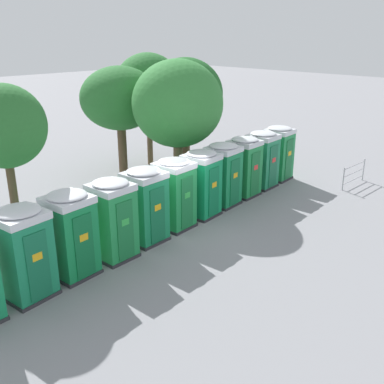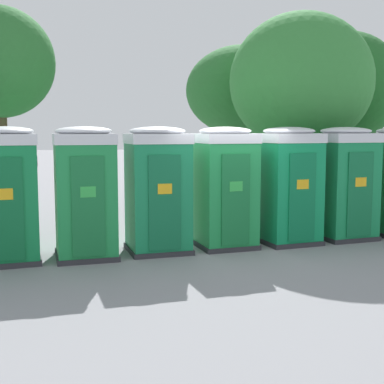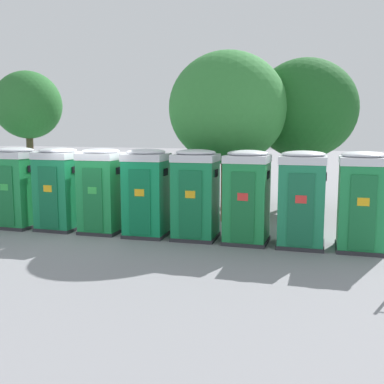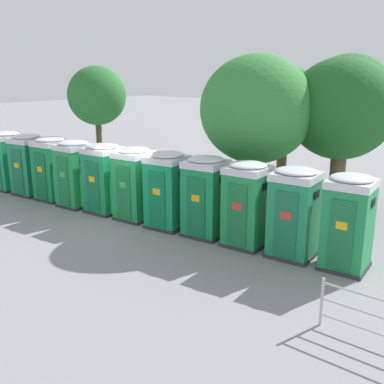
{
  "view_description": "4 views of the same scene",
  "coord_description": "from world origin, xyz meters",
  "px_view_note": "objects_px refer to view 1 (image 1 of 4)",
  "views": [
    {
      "loc": [
        -10.1,
        -11.09,
        6.68
      ],
      "look_at": [
        0.96,
        -0.09,
        1.07
      ],
      "focal_mm": 42.0,
      "sensor_mm": 36.0,
      "label": 1
    },
    {
      "loc": [
        -3.14,
        -10.91,
        2.46
      ],
      "look_at": [
        -0.72,
        -0.24,
        1.2
      ],
      "focal_mm": 50.0,
      "sensor_mm": 36.0,
      "label": 2
    },
    {
      "loc": [
        7.42,
        -11.56,
        3.05
      ],
      "look_at": [
        2.82,
        0.08,
        1.34
      ],
      "focal_mm": 42.0,
      "sensor_mm": 36.0,
      "label": 3
    },
    {
      "loc": [
        11.13,
        -10.56,
        5.04
      ],
      "look_at": [
        2.43,
        0.05,
        1.34
      ],
      "focal_mm": 42.0,
      "sensor_mm": 36.0,
      "label": 4
    }
  ],
  "objects_px": {
    "portapotty_3": "(113,219)",
    "portapotty_8": "(244,166)",
    "portapotty_6": "(201,183)",
    "street_tree_0": "(185,95)",
    "portapotty_2": "(71,234)",
    "portapotty_4": "(145,205)",
    "portapotty_9": "(262,159)",
    "event_barrier": "(354,173)",
    "street_tree_3": "(148,88)",
    "portapotty_5": "(175,193)",
    "street_tree_1": "(178,104)",
    "portapotty_7": "(223,174)",
    "street_tree_2": "(4,127)",
    "street_tree_4": "(120,99)",
    "portapotty_10": "(278,153)",
    "portapotty_1": "(24,253)"
  },
  "relations": [
    {
      "from": "portapotty_6",
      "to": "portapotty_8",
      "type": "distance_m",
      "value": 2.92
    },
    {
      "from": "portapotty_1",
      "to": "street_tree_3",
      "type": "relative_size",
      "value": 0.45
    },
    {
      "from": "street_tree_1",
      "to": "street_tree_0",
      "type": "bearing_deg",
      "value": 38.97
    },
    {
      "from": "street_tree_1",
      "to": "portapotty_1",
      "type": "bearing_deg",
      "value": -158.39
    },
    {
      "from": "portapotty_10",
      "to": "street_tree_1",
      "type": "height_order",
      "value": "street_tree_1"
    },
    {
      "from": "portapotty_6",
      "to": "portapotty_8",
      "type": "height_order",
      "value": "same"
    },
    {
      "from": "portapotty_9",
      "to": "portapotty_2",
      "type": "bearing_deg",
      "value": -175.15
    },
    {
      "from": "portapotty_6",
      "to": "portapotty_9",
      "type": "xyz_separation_m",
      "value": [
        4.36,
        0.41,
        -0.0
      ]
    },
    {
      "from": "portapotty_2",
      "to": "portapotty_9",
      "type": "height_order",
      "value": "same"
    },
    {
      "from": "event_barrier",
      "to": "portapotty_7",
      "type": "bearing_deg",
      "value": 156.19
    },
    {
      "from": "portapotty_4",
      "to": "event_barrier",
      "type": "bearing_deg",
      "value": -12.26
    },
    {
      "from": "street_tree_2",
      "to": "street_tree_4",
      "type": "relative_size",
      "value": 1.01
    },
    {
      "from": "portapotty_2",
      "to": "portapotty_4",
      "type": "distance_m",
      "value": 2.92
    },
    {
      "from": "portapotty_5",
      "to": "street_tree_1",
      "type": "distance_m",
      "value": 4.9
    },
    {
      "from": "portapotty_1",
      "to": "portapotty_2",
      "type": "distance_m",
      "value": 1.46
    },
    {
      "from": "street_tree_3",
      "to": "street_tree_2",
      "type": "bearing_deg",
      "value": -154.21
    },
    {
      "from": "portapotty_4",
      "to": "portapotty_7",
      "type": "bearing_deg",
      "value": 5.31
    },
    {
      "from": "portapotty_3",
      "to": "portapotty_8",
      "type": "relative_size",
      "value": 1.0
    },
    {
      "from": "portapotty_5",
      "to": "street_tree_1",
      "type": "height_order",
      "value": "street_tree_1"
    },
    {
      "from": "portapotty_7",
      "to": "portapotty_2",
      "type": "bearing_deg",
      "value": -174.93
    },
    {
      "from": "portapotty_6",
      "to": "portapotty_7",
      "type": "relative_size",
      "value": 1.0
    },
    {
      "from": "portapotty_3",
      "to": "portapotty_5",
      "type": "xyz_separation_m",
      "value": [
        2.9,
        0.34,
        -0.0
      ]
    },
    {
      "from": "portapotty_7",
      "to": "street_tree_4",
      "type": "xyz_separation_m",
      "value": [
        -0.55,
        5.89,
        2.45
      ]
    },
    {
      "from": "street_tree_1",
      "to": "street_tree_3",
      "type": "xyz_separation_m",
      "value": [
        1.66,
        3.91,
        0.23
      ]
    },
    {
      "from": "portapotty_8",
      "to": "street_tree_3",
      "type": "distance_m",
      "value": 7.06
    },
    {
      "from": "portapotty_1",
      "to": "street_tree_0",
      "type": "height_order",
      "value": "street_tree_0"
    },
    {
      "from": "portapotty_10",
      "to": "street_tree_3",
      "type": "bearing_deg",
      "value": 112.71
    },
    {
      "from": "street_tree_0",
      "to": "portapotty_9",
      "type": "bearing_deg",
      "value": -82.16
    },
    {
      "from": "street_tree_2",
      "to": "street_tree_3",
      "type": "xyz_separation_m",
      "value": [
        9.36,
        4.52,
        0.01
      ]
    },
    {
      "from": "portapotty_2",
      "to": "portapotty_3",
      "type": "xyz_separation_m",
      "value": [
        1.46,
        0.03,
        0.0
      ]
    },
    {
      "from": "portapotty_1",
      "to": "portapotty_3",
      "type": "relative_size",
      "value": 1.0
    },
    {
      "from": "portapotty_7",
      "to": "street_tree_1",
      "type": "height_order",
      "value": "street_tree_1"
    },
    {
      "from": "portapotty_4",
      "to": "portapotty_5",
      "type": "bearing_deg",
      "value": 5.12
    },
    {
      "from": "portapotty_2",
      "to": "portapotty_8",
      "type": "xyz_separation_m",
      "value": [
        8.73,
        0.74,
        0.0
      ]
    },
    {
      "from": "portapotty_4",
      "to": "portapotty_5",
      "type": "relative_size",
      "value": 1.0
    },
    {
      "from": "portapotty_10",
      "to": "portapotty_1",
      "type": "bearing_deg",
      "value": -174.96
    },
    {
      "from": "portapotty_3",
      "to": "portapotty_9",
      "type": "bearing_deg",
      "value": 5.45
    },
    {
      "from": "portapotty_8",
      "to": "street_tree_1",
      "type": "bearing_deg",
      "value": 117.73
    },
    {
      "from": "portapotty_5",
      "to": "portapotty_9",
      "type": "bearing_deg",
      "value": 4.85
    },
    {
      "from": "portapotty_9",
      "to": "portapotty_7",
      "type": "bearing_deg",
      "value": -175.71
    },
    {
      "from": "portapotty_2",
      "to": "portapotty_3",
      "type": "relative_size",
      "value": 1.0
    },
    {
      "from": "portapotty_3",
      "to": "portapotty_7",
      "type": "xyz_separation_m",
      "value": [
        5.81,
        0.61,
        -0.0
      ]
    },
    {
      "from": "portapotty_2",
      "to": "street_tree_1",
      "type": "height_order",
      "value": "street_tree_1"
    },
    {
      "from": "portapotty_1",
      "to": "portapotty_3",
      "type": "bearing_deg",
      "value": 3.54
    },
    {
      "from": "portapotty_6",
      "to": "street_tree_2",
      "type": "xyz_separation_m",
      "value": [
        -6.16,
        2.27,
        2.7
      ]
    },
    {
      "from": "portapotty_10",
      "to": "portapotty_2",
      "type": "bearing_deg",
      "value": -175.05
    },
    {
      "from": "portapotty_6",
      "to": "street_tree_0",
      "type": "height_order",
      "value": "street_tree_0"
    },
    {
      "from": "portapotty_7",
      "to": "street_tree_3",
      "type": "relative_size",
      "value": 0.45
    },
    {
      "from": "portapotty_8",
      "to": "street_tree_0",
      "type": "height_order",
      "value": "street_tree_0"
    },
    {
      "from": "portapotty_5",
      "to": "street_tree_1",
      "type": "xyz_separation_m",
      "value": [
        2.99,
        2.97,
        2.48
      ]
    }
  ]
}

